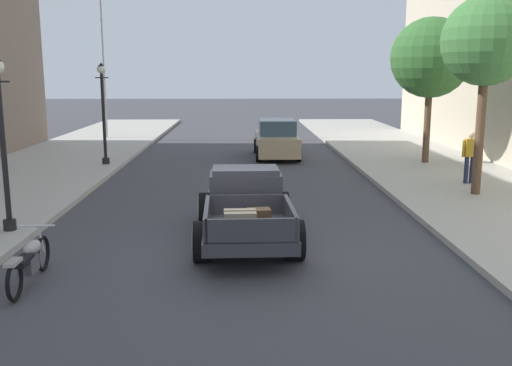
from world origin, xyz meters
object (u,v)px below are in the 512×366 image
object	(u,v)px
flagpole	(106,31)
street_tree_nearest	(486,42)
car_background_tan	(277,140)
street_lamp_near	(2,131)
hotrod_truck_gunmetal	(246,205)
motorcycle_parked	(29,260)
street_lamp_far	(103,106)
street_tree_second	(431,58)
pedestrian_sidewalk_right	(470,154)

from	to	relation	value
flagpole	street_tree_nearest	distance (m)	20.70
car_background_tan	street_lamp_near	distance (m)	13.96
hotrod_truck_gunmetal	street_tree_nearest	bearing A→B (deg)	29.67
motorcycle_parked	car_background_tan	xyz separation A→B (m)	(5.19, 15.15, 0.33)
hotrod_truck_gunmetal	flagpole	bearing A→B (deg)	110.77
street_lamp_far	flagpole	xyz separation A→B (m)	(-1.89, 9.36, 3.39)
motorcycle_parked	street_lamp_far	size ratio (longest dim) A/B	0.55
street_lamp_far	street_lamp_near	bearing A→B (deg)	-89.71
flagpole	car_background_tan	bearing A→B (deg)	-37.80
flagpole	motorcycle_parked	bearing A→B (deg)	-80.98
motorcycle_parked	flagpole	bearing A→B (deg)	99.02
car_background_tan	street_tree_second	size ratio (longest dim) A/B	0.78
pedestrian_sidewalk_right	street_lamp_near	xyz separation A→B (m)	(-12.47, -5.25, 1.30)
pedestrian_sidewalk_right	street_lamp_near	size ratio (longest dim) A/B	0.43
car_background_tan	street_tree_nearest	distance (m)	10.68
street_lamp_near	street_tree_nearest	bearing A→B (deg)	16.74
motorcycle_parked	pedestrian_sidewalk_right	world-z (taller)	pedestrian_sidewalk_right
pedestrian_sidewalk_right	flagpole	world-z (taller)	flagpole
street_lamp_near	street_lamp_far	xyz separation A→B (m)	(-0.05, 9.48, 0.00)
street_tree_nearest	motorcycle_parked	bearing A→B (deg)	-147.64
pedestrian_sidewalk_right	street_lamp_far	size ratio (longest dim) A/B	0.43
street_tree_second	car_background_tan	bearing A→B (deg)	156.19
car_background_tan	street_lamp_near	xyz separation A→B (m)	(-6.73, -12.12, 1.62)
hotrod_truck_gunmetal	street_lamp_far	bearing A→B (deg)	118.85
motorcycle_parked	street_tree_nearest	bearing A→B (deg)	32.36
motorcycle_parked	street_tree_second	distance (m)	17.10
street_tree_nearest	hotrod_truck_gunmetal	bearing A→B (deg)	-150.33
pedestrian_sidewalk_right	flagpole	distance (m)	20.35
pedestrian_sidewalk_right	street_tree_nearest	distance (m)	3.77
street_lamp_near	street_tree_nearest	world-z (taller)	street_tree_nearest
motorcycle_parked	street_lamp_far	world-z (taller)	street_lamp_far
hotrod_truck_gunmetal	car_background_tan	xyz separation A→B (m)	(1.43, 12.34, 0.01)
pedestrian_sidewalk_right	street_tree_second	world-z (taller)	street_tree_second
car_background_tan	street_tree_nearest	size ratio (longest dim) A/B	0.77
hotrod_truck_gunmetal	pedestrian_sidewalk_right	bearing A→B (deg)	37.33
car_background_tan	street_tree_second	distance (m)	7.12
hotrod_truck_gunmetal	street_tree_nearest	world-z (taller)	street_tree_nearest
motorcycle_parked	street_tree_second	bearing A→B (deg)	49.16
street_tree_nearest	street_tree_second	bearing A→B (deg)	86.01
car_background_tan	flagpole	xyz separation A→B (m)	(-8.66, 6.72, 5.00)
pedestrian_sidewalk_right	street_lamp_near	world-z (taller)	street_lamp_near
motorcycle_parked	pedestrian_sidewalk_right	bearing A→B (deg)	37.15
motorcycle_parked	street_tree_nearest	xyz separation A→B (m)	(10.50, 6.65, 4.02)
hotrod_truck_gunmetal	street_tree_nearest	xyz separation A→B (m)	(6.74, 3.84, 3.71)
street_lamp_near	street_tree_second	bearing A→B (deg)	37.61
car_background_tan	flagpole	distance (m)	12.05
pedestrian_sidewalk_right	street_tree_nearest	bearing A→B (deg)	-104.79
motorcycle_parked	car_background_tan	size ratio (longest dim) A/B	0.49
flagpole	street_lamp_near	bearing A→B (deg)	-84.14
motorcycle_parked	flagpole	xyz separation A→B (m)	(-3.47, 21.87, 5.33)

